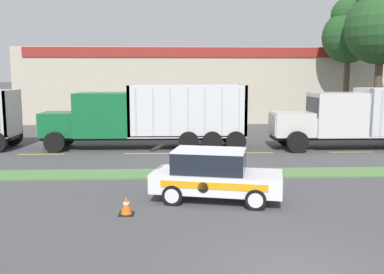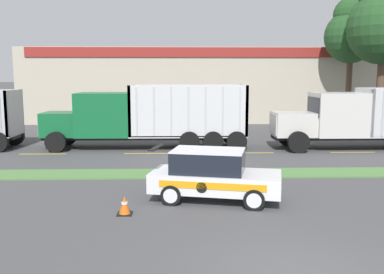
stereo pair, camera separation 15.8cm
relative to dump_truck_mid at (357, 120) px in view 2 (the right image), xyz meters
The scene contains 12 objects.
grass_verge 9.69m from the dump_truck_mid, 141.75° to the right, with size 120.00×1.66×0.06m, color #517F42.
centre_line_3 16.94m from the dump_truck_mid, behind, with size 2.40×0.14×0.01m, color yellow.
centre_line_4 11.59m from the dump_truck_mid, behind, with size 2.40×0.14×0.01m, color yellow.
centre_line_5 6.33m from the dump_truck_mid, 169.75° to the right, with size 2.40×0.14×0.01m, color yellow.
centre_line_6 2.03m from the dump_truck_mid, 119.90° to the right, with size 2.40×0.14×0.01m, color yellow.
dump_truck_mid is the anchor object (origin of this frame).
dump_truck_trail 12.59m from the dump_truck_mid, behind, with size 11.18×2.74×3.51m.
rally_car 12.99m from the dump_truck_mid, 132.09° to the right, with size 4.40×2.60×1.68m.
traffic_cone 15.86m from the dump_truck_mid, 135.97° to the right, with size 0.43×0.43×0.54m.
store_building_backdrop 18.89m from the dump_truck_mid, 101.20° to the left, with size 39.11×12.10×6.38m.
tree_behind_left 12.32m from the dump_truck_mid, 71.12° to the left, with size 4.05×4.05×10.05m.
tree_behind_centre 10.59m from the dump_truck_mid, 57.61° to the left, with size 5.09×5.09×11.16m.
Camera 2 is at (-2.26, -8.09, 3.97)m, focal length 40.00 mm.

